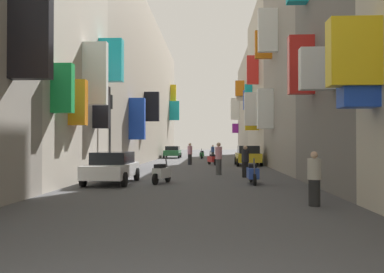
# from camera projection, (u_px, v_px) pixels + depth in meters

# --- Properties ---
(ground_plane) EXTENTS (140.00, 140.00, 0.00)m
(ground_plane) POSITION_uv_depth(u_px,v_px,m) (201.00, 164.00, 32.89)
(ground_plane) COLOR #424244
(building_left_mid_a) EXTENTS (7.22, 8.71, 15.08)m
(building_left_mid_a) POSITION_uv_depth(u_px,v_px,m) (19.00, 18.00, 18.43)
(building_left_mid_a) COLOR #B2A899
(building_left_mid_a) RESTS_ON ground
(building_left_mid_b) EXTENTS (7.37, 40.62, 14.61)m
(building_left_mid_b) POSITION_uv_depth(u_px,v_px,m) (129.00, 91.00, 43.06)
(building_left_mid_b) COLOR #9E9384
(building_left_mid_b) RESTS_ON ground
(building_right_mid_b) EXTENTS (7.21, 12.06, 21.09)m
(building_right_mid_b) POSITION_uv_depth(u_px,v_px,m) (322.00, 7.00, 25.86)
(building_right_mid_b) COLOR gray
(building_right_mid_b) RESTS_ON ground
(building_right_mid_c) EXTENTS (7.39, 13.84, 14.71)m
(building_right_mid_c) POSITION_uv_depth(u_px,v_px,m) (285.00, 85.00, 38.73)
(building_right_mid_c) COLOR #BCB29E
(building_right_mid_c) RESTS_ON ground
(building_right_far) EXTENTS (7.28, 16.96, 12.84)m
(building_right_far) POSITION_uv_depth(u_px,v_px,m) (264.00, 108.00, 54.11)
(building_right_far) COLOR #B2A899
(building_right_far) RESTS_ON ground
(parked_car_white) EXTENTS (1.87, 4.07, 1.37)m
(parked_car_white) POSITION_uv_depth(u_px,v_px,m) (112.00, 167.00, 17.65)
(parked_car_white) COLOR white
(parked_car_white) RESTS_ON ground
(parked_car_green) EXTENTS (1.90, 4.05, 1.38)m
(parked_car_green) POSITION_uv_depth(u_px,v_px,m) (172.00, 152.00, 46.94)
(parked_car_green) COLOR #236638
(parked_car_green) RESTS_ON ground
(parked_car_yellow) EXTENTS (1.94, 3.96, 1.55)m
(parked_car_yellow) POSITION_uv_depth(u_px,v_px,m) (248.00, 155.00, 31.41)
(parked_car_yellow) COLOR gold
(parked_car_yellow) RESTS_ON ground
(scooter_blue) EXTENTS (0.45, 1.86, 1.13)m
(scooter_blue) POSITION_uv_depth(u_px,v_px,m) (253.00, 173.00, 17.41)
(scooter_blue) COLOR #2D4CAD
(scooter_blue) RESTS_ON ground
(scooter_green) EXTENTS (0.51, 1.93, 1.13)m
(scooter_green) POSITION_uv_depth(u_px,v_px,m) (202.00, 154.00, 45.19)
(scooter_green) COLOR #287F3D
(scooter_green) RESTS_ON ground
(scooter_red) EXTENTS (0.80, 1.69, 1.13)m
(scooter_red) POSITION_uv_depth(u_px,v_px,m) (212.00, 159.00, 32.30)
(scooter_red) COLOR red
(scooter_red) RESTS_ON ground
(scooter_white) EXTENTS (0.74, 1.74, 1.13)m
(scooter_white) POSITION_uv_depth(u_px,v_px,m) (162.00, 173.00, 17.60)
(scooter_white) COLOR silver
(scooter_white) RESTS_ON ground
(pedestrian_crossing) EXTENTS (0.50, 0.50, 1.76)m
(pedestrian_crossing) POSITION_uv_depth(u_px,v_px,m) (190.00, 154.00, 32.47)
(pedestrian_crossing) COLOR black
(pedestrian_crossing) RESTS_ON ground
(pedestrian_near_left) EXTENTS (0.44, 0.44, 1.54)m
(pedestrian_near_left) POSITION_uv_depth(u_px,v_px,m) (314.00, 179.00, 11.32)
(pedestrian_near_left) COLOR black
(pedestrian_near_left) RESTS_ON ground
(pedestrian_near_right) EXTENTS (0.41, 0.41, 1.64)m
(pedestrian_near_right) POSITION_uv_depth(u_px,v_px,m) (245.00, 162.00, 20.69)
(pedestrian_near_right) COLOR black
(pedestrian_near_right) RESTS_ON ground
(pedestrian_mid_street) EXTENTS (0.54, 0.54, 1.54)m
(pedestrian_mid_street) POSITION_uv_depth(u_px,v_px,m) (213.00, 152.00, 44.11)
(pedestrian_mid_street) COLOR #2D2D2D
(pedestrian_mid_street) RESTS_ON ground
(pedestrian_far_away) EXTENTS (0.46, 0.46, 1.80)m
(pedestrian_far_away) POSITION_uv_depth(u_px,v_px,m) (219.00, 159.00, 22.26)
(pedestrian_far_away) COLOR #3F3F3F
(pedestrian_far_away) RESTS_ON ground
(traffic_light_near_corner) EXTENTS (0.26, 0.34, 4.34)m
(traffic_light_near_corner) POSITION_uv_depth(u_px,v_px,m) (110.00, 121.00, 21.43)
(traffic_light_near_corner) COLOR #2D2D2D
(traffic_light_near_corner) RESTS_ON ground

